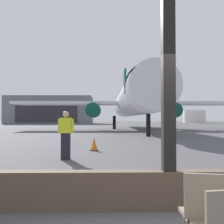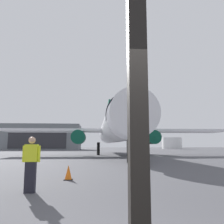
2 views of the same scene
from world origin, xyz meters
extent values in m
plane|color=#4C4C51|center=(0.00, 40.00, 0.00)|extent=(220.00, 220.00, 0.00)
cube|color=black|center=(0.00, 0.00, 1.79)|extent=(0.20, 0.20, 3.59)
cylinder|color=silver|center=(2.40, 31.97, 3.86)|extent=(3.97, 31.32, 3.97)
cone|color=silver|center=(2.40, 15.01, 3.86)|extent=(3.77, 2.60, 3.77)
cylinder|color=black|center=(2.40, 16.91, 4.01)|extent=(4.05, 0.90, 4.05)
cube|color=silver|center=(-6.03, 31.25, 3.56)|extent=(14.87, 4.20, 0.36)
cube|color=silver|center=(10.82, 31.25, 3.56)|extent=(14.87, 4.20, 0.36)
cylinder|color=#0C4C38|center=(-2.79, 29.85, 2.56)|extent=(1.90, 3.20, 1.90)
cylinder|color=#0C4C38|center=(7.58, 29.85, 2.56)|extent=(1.90, 3.20, 1.90)
cube|color=#0C4C38|center=(2.40, 46.12, 8.24)|extent=(0.36, 4.40, 5.20)
cylinder|color=black|center=(2.40, 17.21, 0.94)|extent=(0.36, 0.36, 1.87)
cylinder|color=black|center=(0.00, 32.25, 0.94)|extent=(0.44, 0.44, 1.87)
cylinder|color=black|center=(4.80, 32.25, 0.94)|extent=(0.44, 0.44, 1.87)
cube|color=black|center=(-2.48, 5.17, 0.47)|extent=(0.32, 0.20, 0.95)
cube|color=yellow|center=(-2.48, 5.17, 1.23)|extent=(0.40, 0.22, 0.55)
sphere|color=tan|center=(-2.48, 5.17, 1.63)|extent=(0.22, 0.22, 0.22)
cylinder|color=yellow|center=(-2.24, 5.15, 1.20)|extent=(0.09, 0.09, 0.52)
cylinder|color=yellow|center=(-2.72, 5.18, 1.20)|extent=(0.09, 0.09, 0.52)
cone|color=orange|center=(-1.59, 7.79, 0.31)|extent=(0.32, 0.32, 0.62)
cube|color=black|center=(-1.59, 7.79, 0.01)|extent=(0.36, 0.36, 0.03)
cube|color=slate|center=(-18.11, 75.36, 4.05)|extent=(25.01, 12.07, 8.10)
cube|color=#2D2D33|center=(-18.11, 69.28, 2.83)|extent=(17.51, 0.10, 4.86)
cylinder|color=white|center=(29.79, 87.31, 2.21)|extent=(7.73, 7.73, 4.42)
camera|label=1|loc=(-1.00, -4.22, 1.46)|focal=41.82mm
camera|label=2|loc=(-0.45, -2.42, 1.48)|focal=36.80mm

